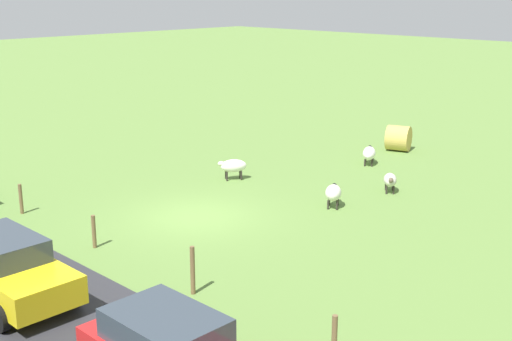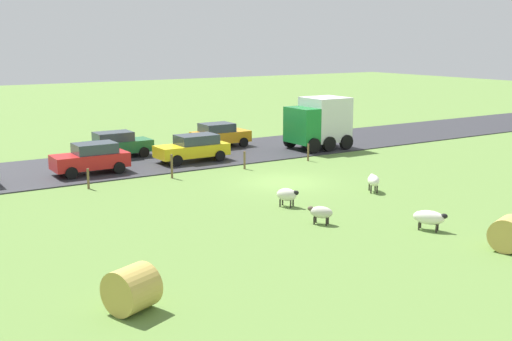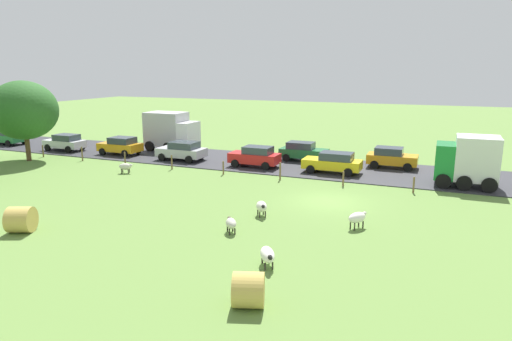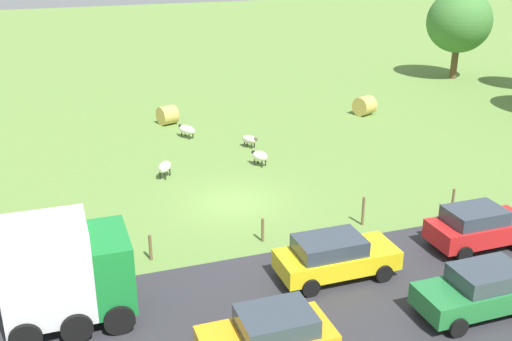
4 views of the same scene
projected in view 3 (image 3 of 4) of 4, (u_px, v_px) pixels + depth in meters
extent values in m
plane|color=olive|center=(328.00, 202.00, 26.90)|extent=(160.00, 160.00, 0.00)
cube|color=#2D2D33|center=(356.00, 170.00, 34.99)|extent=(8.00, 80.00, 0.06)
ellipsoid|color=beige|center=(231.00, 223.00, 21.65)|extent=(1.02, 0.93, 0.48)
ellipsoid|color=brown|center=(229.00, 218.00, 22.03)|extent=(0.32, 0.30, 0.20)
cylinder|color=#2D2823|center=(227.00, 228.00, 21.93)|extent=(0.07, 0.07, 0.31)
cylinder|color=#2D2823|center=(233.00, 228.00, 21.99)|extent=(0.07, 0.07, 0.31)
cylinder|color=#2D2823|center=(229.00, 232.00, 21.45)|extent=(0.07, 0.07, 0.31)
cylinder|color=#2D2823|center=(235.00, 231.00, 21.52)|extent=(0.07, 0.07, 0.31)
ellipsoid|color=white|center=(357.00, 218.00, 22.23)|extent=(1.16, 1.02, 0.52)
ellipsoid|color=silver|center=(364.00, 214.00, 22.47)|extent=(0.32, 0.29, 0.20)
cylinder|color=#2D2823|center=(359.00, 223.00, 22.58)|extent=(0.07, 0.07, 0.38)
cylinder|color=#2D2823|center=(363.00, 225.00, 22.35)|extent=(0.07, 0.07, 0.38)
cylinder|color=#2D2823|center=(350.00, 225.00, 22.27)|extent=(0.07, 0.07, 0.38)
cylinder|color=#2D2823|center=(355.00, 227.00, 22.04)|extent=(0.07, 0.07, 0.38)
ellipsoid|color=beige|center=(125.00, 167.00, 34.08)|extent=(0.78, 1.04, 0.49)
ellipsoid|color=silver|center=(131.00, 165.00, 34.04)|extent=(0.26, 0.31, 0.20)
cylinder|color=#2D2823|center=(129.00, 171.00, 34.28)|extent=(0.07, 0.07, 0.33)
cylinder|color=#2D2823|center=(128.00, 171.00, 34.01)|extent=(0.07, 0.07, 0.33)
cylinder|color=#2D2823|center=(123.00, 171.00, 34.30)|extent=(0.07, 0.07, 0.33)
cylinder|color=#2D2823|center=(122.00, 171.00, 34.04)|extent=(0.07, 0.07, 0.33)
ellipsoid|color=white|center=(267.00, 255.00, 17.96)|extent=(1.30, 1.09, 0.54)
ellipsoid|color=black|center=(270.00, 257.00, 17.39)|extent=(0.32, 0.29, 0.20)
cylinder|color=#2D2823|center=(273.00, 266.00, 17.75)|extent=(0.07, 0.07, 0.30)
cylinder|color=#2D2823|center=(265.00, 267.00, 17.70)|extent=(0.07, 0.07, 0.30)
cylinder|color=#2D2823|center=(269.00, 259.00, 18.38)|extent=(0.07, 0.07, 0.30)
cylinder|color=#2D2823|center=(262.00, 260.00, 18.33)|extent=(0.07, 0.07, 0.30)
ellipsoid|color=silver|center=(262.00, 206.00, 24.14)|extent=(1.06, 0.96, 0.56)
ellipsoid|color=black|center=(263.00, 206.00, 23.70)|extent=(0.32, 0.29, 0.20)
cylinder|color=#2D2823|center=(265.00, 214.00, 24.01)|extent=(0.07, 0.07, 0.33)
cylinder|color=#2D2823|center=(260.00, 215.00, 23.95)|extent=(0.07, 0.07, 0.33)
cylinder|color=#2D2823|center=(263.00, 211.00, 24.49)|extent=(0.07, 0.07, 0.33)
cylinder|color=#2D2823|center=(258.00, 212.00, 24.43)|extent=(0.07, 0.07, 0.33)
cylinder|color=tan|center=(248.00, 290.00, 14.92)|extent=(1.46, 1.37, 1.19)
cylinder|color=tan|center=(21.00, 220.00, 21.75)|extent=(1.59, 1.52, 1.26)
cylinder|color=brown|center=(28.00, 146.00, 38.62)|extent=(0.39, 0.39, 2.46)
ellipsoid|color=#285B23|center=(24.00, 110.00, 37.94)|extent=(5.52, 5.52, 4.93)
cylinder|color=brown|center=(414.00, 185.00, 28.64)|extent=(0.12, 0.12, 1.05)
cylinder|color=brown|center=(343.00, 179.00, 30.31)|extent=(0.12, 0.12, 1.01)
cylinder|color=brown|center=(280.00, 171.00, 31.95)|extent=(0.12, 0.12, 1.28)
cylinder|color=brown|center=(223.00, 168.00, 33.65)|extent=(0.12, 0.12, 1.01)
cylinder|color=brown|center=(172.00, 162.00, 35.31)|extent=(0.12, 0.12, 1.15)
cylinder|color=brown|center=(125.00, 158.00, 36.98)|extent=(0.12, 0.12, 1.08)
cylinder|color=brown|center=(82.00, 154.00, 38.64)|extent=(0.12, 0.12, 1.22)
cylinder|color=brown|center=(43.00, 151.00, 40.32)|extent=(0.12, 0.12, 1.08)
cube|color=#197F33|center=(445.00, 160.00, 30.42)|extent=(2.55, 1.20, 2.30)
cube|color=silver|center=(477.00, 158.00, 29.64)|extent=(2.55, 2.64, 2.89)
cylinder|color=black|center=(443.00, 181.00, 29.52)|extent=(0.30, 0.96, 0.96)
cylinder|color=black|center=(443.00, 173.00, 31.82)|extent=(0.30, 0.96, 0.96)
cylinder|color=black|center=(464.00, 183.00, 29.06)|extent=(0.30, 0.96, 0.96)
cylinder|color=black|center=(463.00, 175.00, 31.35)|extent=(0.30, 0.96, 0.96)
cylinder|color=black|center=(489.00, 185.00, 28.52)|extent=(0.30, 0.96, 0.96)
cylinder|color=black|center=(486.00, 177.00, 30.81)|extent=(0.30, 0.96, 0.96)
cube|color=white|center=(189.00, 134.00, 42.47)|extent=(2.52, 1.20, 2.30)
cube|color=#B2B2B7|center=(166.00, 129.00, 43.29)|extent=(2.52, 3.66, 3.14)
cylinder|color=black|center=(196.00, 144.00, 43.86)|extent=(0.30, 0.96, 0.96)
cylinder|color=black|center=(182.00, 149.00, 41.59)|extent=(0.30, 0.96, 0.96)
cylinder|color=black|center=(182.00, 143.00, 44.43)|extent=(0.30, 0.96, 0.96)
cylinder|color=black|center=(168.00, 147.00, 42.16)|extent=(0.30, 0.96, 0.96)
cylinder|color=black|center=(165.00, 142.00, 45.17)|extent=(0.30, 0.96, 0.96)
cylinder|color=black|center=(150.00, 146.00, 42.90)|extent=(0.30, 0.96, 0.96)
cube|color=silver|center=(65.00, 144.00, 43.24)|extent=(1.74, 3.93, 0.68)
cube|color=#333D47|center=(66.00, 137.00, 42.99)|extent=(1.53, 2.16, 0.56)
cylinder|color=black|center=(48.00, 148.00, 43.00)|extent=(0.22, 0.64, 0.64)
cylinder|color=black|center=(62.00, 145.00, 44.57)|extent=(0.22, 0.64, 0.64)
cylinder|color=black|center=(68.00, 149.00, 42.05)|extent=(0.22, 0.64, 0.64)
cylinder|color=black|center=(82.00, 147.00, 43.62)|extent=(0.22, 0.64, 0.64)
cube|color=#237238|center=(304.00, 153.00, 38.33)|extent=(1.70, 4.01, 0.72)
cube|color=#333D47|center=(301.00, 145.00, 38.30)|extent=(1.50, 2.20, 0.56)
cylinder|color=black|center=(321.00, 156.00, 38.69)|extent=(0.22, 0.64, 0.64)
cylinder|color=black|center=(316.00, 160.00, 37.15)|extent=(0.22, 0.64, 0.64)
cylinder|color=black|center=(292.00, 154.00, 39.66)|extent=(0.22, 0.64, 0.64)
cylinder|color=black|center=(286.00, 158.00, 38.12)|extent=(0.22, 0.64, 0.64)
cube|color=red|center=(254.00, 158.00, 36.07)|extent=(1.75, 3.98, 0.77)
cube|color=#333D47|center=(258.00, 150.00, 35.81)|extent=(1.54, 2.19, 0.56)
cylinder|color=black|center=(235.00, 163.00, 35.84)|extent=(0.22, 0.64, 0.64)
cylinder|color=black|center=(244.00, 159.00, 37.42)|extent=(0.22, 0.64, 0.64)
cylinder|color=black|center=(265.00, 166.00, 34.88)|extent=(0.22, 0.64, 0.64)
cylinder|color=black|center=(273.00, 162.00, 36.46)|extent=(0.22, 0.64, 0.64)
cube|color=orange|center=(120.00, 147.00, 41.26)|extent=(1.88, 3.85, 0.72)
cube|color=#333D47|center=(122.00, 140.00, 41.01)|extent=(1.65, 2.12, 0.56)
cylinder|color=black|center=(102.00, 152.00, 40.95)|extent=(0.22, 0.64, 0.64)
cylinder|color=black|center=(116.00, 148.00, 42.65)|extent=(0.22, 0.64, 0.64)
cylinder|color=black|center=(125.00, 154.00, 40.02)|extent=(0.22, 0.64, 0.64)
cylinder|color=black|center=(138.00, 150.00, 41.72)|extent=(0.22, 0.64, 0.64)
cube|color=orange|center=(392.00, 159.00, 35.68)|extent=(1.86, 3.80, 0.73)
cube|color=#333D47|center=(389.00, 151.00, 35.65)|extent=(1.63, 2.09, 0.56)
cylinder|color=black|center=(409.00, 163.00, 36.14)|extent=(0.22, 0.64, 0.64)
cylinder|color=black|center=(407.00, 167.00, 34.47)|extent=(0.22, 0.64, 0.64)
cylinder|color=black|center=(378.00, 160.00, 37.06)|extent=(0.22, 0.64, 0.64)
cylinder|color=black|center=(374.00, 165.00, 35.39)|extent=(0.22, 0.64, 0.64)
cube|color=#B7B7BC|center=(181.00, 152.00, 38.70)|extent=(1.98, 4.08, 0.71)
cube|color=#333D47|center=(184.00, 145.00, 38.44)|extent=(1.75, 2.24, 0.56)
cylinder|color=black|center=(162.00, 157.00, 38.38)|extent=(0.22, 0.64, 0.64)
cylinder|color=black|center=(175.00, 153.00, 40.17)|extent=(0.22, 0.64, 0.64)
cylinder|color=black|center=(189.00, 160.00, 37.39)|extent=(0.22, 0.64, 0.64)
cylinder|color=black|center=(201.00, 155.00, 39.18)|extent=(0.22, 0.64, 0.64)
cube|color=#237238|center=(7.00, 138.00, 46.74)|extent=(1.86, 3.89, 0.68)
cube|color=#333D47|center=(8.00, 132.00, 46.50)|extent=(1.64, 2.14, 0.56)
cylinder|color=black|center=(6.00, 139.00, 48.12)|extent=(0.22, 0.64, 0.64)
cylinder|color=black|center=(8.00, 143.00, 45.51)|extent=(0.22, 0.64, 0.64)
cylinder|color=black|center=(24.00, 141.00, 47.18)|extent=(0.22, 0.64, 0.64)
cube|color=yellow|center=(332.00, 164.00, 33.94)|extent=(1.78, 4.31, 0.69)
cube|color=#333D47|center=(337.00, 156.00, 33.68)|extent=(1.56, 2.37, 0.56)
cylinder|color=black|center=(311.00, 169.00, 33.73)|extent=(0.22, 0.64, 0.64)
cylinder|color=black|center=(317.00, 165.00, 35.34)|extent=(0.22, 0.64, 0.64)
cylinder|color=black|center=(348.00, 173.00, 32.69)|extent=(0.22, 0.64, 0.64)
cylinder|color=black|center=(353.00, 168.00, 34.29)|extent=(0.22, 0.64, 0.64)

